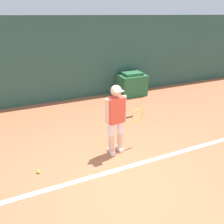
# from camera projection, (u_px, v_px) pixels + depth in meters

# --- Properties ---
(ground_plane) EXTENTS (24.00, 24.00, 0.00)m
(ground_plane) POSITION_uv_depth(u_px,v_px,m) (128.00, 182.00, 3.96)
(ground_plane) COLOR #B76642
(back_wall) EXTENTS (24.00, 0.10, 2.76)m
(back_wall) POSITION_uv_depth(u_px,v_px,m) (66.00, 60.00, 7.26)
(back_wall) COLOR #2D564C
(back_wall) RESTS_ON ground_plane
(court_baseline) EXTENTS (21.60, 0.10, 0.01)m
(court_baseline) POSITION_uv_depth(u_px,v_px,m) (119.00, 170.00, 4.27)
(court_baseline) COLOR white
(court_baseline) RESTS_ON ground_plane
(tennis_player) EXTENTS (0.94, 0.30, 1.53)m
(tennis_player) POSITION_uv_depth(u_px,v_px,m) (116.00, 117.00, 4.50)
(tennis_player) COLOR beige
(tennis_player) RESTS_ON ground_plane
(tennis_ball) EXTENTS (0.07, 0.07, 0.07)m
(tennis_ball) POSITION_uv_depth(u_px,v_px,m) (39.00, 172.00, 4.17)
(tennis_ball) COLOR #D1E533
(tennis_ball) RESTS_ON ground_plane
(covered_chair) EXTENTS (0.98, 0.74, 0.86)m
(covered_chair) POSITION_uv_depth(u_px,v_px,m) (132.00, 84.00, 8.10)
(covered_chair) COLOR #28663D
(covered_chair) RESTS_ON ground_plane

